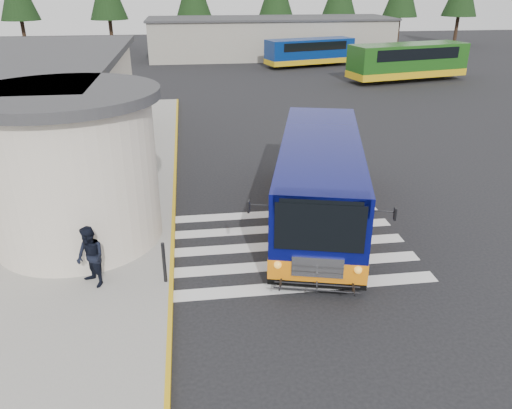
{
  "coord_description": "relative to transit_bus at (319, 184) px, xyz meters",
  "views": [
    {
      "loc": [
        -3.29,
        -14.72,
        7.85
      ],
      "look_at": [
        -1.35,
        -0.5,
        1.38
      ],
      "focal_mm": 35.0,
      "sensor_mm": 36.0,
      "label": 1
    }
  ],
  "objects": [
    {
      "name": "crosswalk",
      "position": [
        -1.56,
        -1.73,
        -1.39
      ],
      "size": [
        8.0,
        5.35,
        0.01
      ],
      "color": "silver",
      "rests_on": "ground"
    },
    {
      "name": "sidewalk",
      "position": [
        -10.06,
        3.07,
        -1.32
      ],
      "size": [
        10.0,
        34.0,
        0.15
      ],
      "primitive_type": "cube",
      "color": "gray",
      "rests_on": "ground"
    },
    {
      "name": "pedestrian_b",
      "position": [
        -7.21,
        -3.47,
        -0.37
      ],
      "size": [
        1.06,
        1.08,
        1.75
      ],
      "primitive_type": "imported",
      "rotation": [
        0.0,
        0.0,
        -0.88
      ],
      "color": "black",
      "rests_on": "sidewalk"
    },
    {
      "name": "station_building",
      "position": [
        -11.9,
        5.98,
        1.17
      ],
      "size": [
        12.7,
        18.7,
        4.8
      ],
      "color": "beige",
      "rests_on": "ground"
    },
    {
      "name": "bollard",
      "position": [
        -5.26,
        -3.56,
        -0.64
      ],
      "size": [
        0.1,
        0.1,
        1.21
      ],
      "primitive_type": "cylinder",
      "color": "black",
      "rests_on": "sidewalk"
    },
    {
      "name": "curb_strip",
      "position": [
        -5.11,
        3.07,
        -1.32
      ],
      "size": [
        0.12,
        34.0,
        0.16
      ],
      "primitive_type": "cube",
      "color": "gold",
      "rests_on": "ground"
    },
    {
      "name": "far_bus_a",
      "position": [
        7.77,
        34.16,
        0.08
      ],
      "size": [
        9.14,
        4.69,
        2.27
      ],
      "rotation": [
        0.0,
        0.0,
        1.84
      ],
      "color": "navy",
      "rests_on": "ground"
    },
    {
      "name": "transit_bus",
      "position": [
        0.0,
        0.0,
        0.0
      ],
      "size": [
        5.52,
        10.64,
        2.92
      ],
      "rotation": [
        0.0,
        0.0,
        -0.25
      ],
      "color": "#070A53",
      "rests_on": "ground"
    },
    {
      "name": "far_bus_b",
      "position": [
        14.12,
        25.39,
        0.31
      ],
      "size": [
        10.55,
        4.96,
        2.63
      ],
      "rotation": [
        0.0,
        0.0,
        1.79
      ],
      "color": "#1A4C14",
      "rests_on": "ground"
    },
    {
      "name": "pedestrian_a",
      "position": [
        -7.11,
        -1.78,
        -0.47
      ],
      "size": [
        0.57,
        0.67,
        1.55
      ],
      "primitive_type": "imported",
      "rotation": [
        0.0,
        0.0,
        1.98
      ],
      "color": "black",
      "rests_on": "sidewalk"
    },
    {
      "name": "ground",
      "position": [
        -1.06,
        -0.93,
        -1.4
      ],
      "size": [
        140.0,
        140.0,
        0.0
      ],
      "primitive_type": "plane",
      "color": "black",
      "rests_on": "ground"
    },
    {
      "name": "depot_building",
      "position": [
        4.94,
        41.07,
        0.71
      ],
      "size": [
        26.4,
        8.4,
        4.2
      ],
      "color": "gray",
      "rests_on": "ground"
    }
  ]
}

